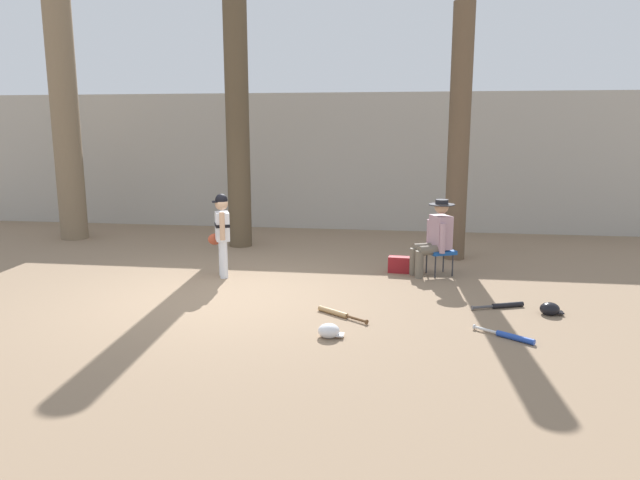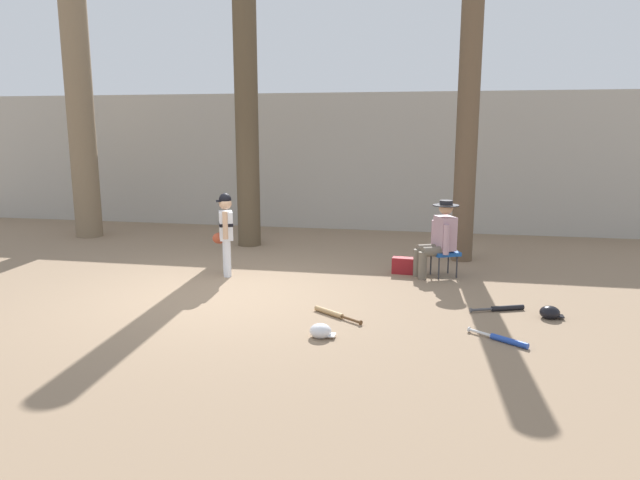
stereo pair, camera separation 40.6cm
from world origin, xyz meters
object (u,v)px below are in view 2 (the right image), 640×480
Objects in this scene: tree_far_left at (79,97)px; batting_helmet_white at (321,331)px; handbag_beside_stool at (403,265)px; bat_blue_youth at (504,340)px; bat_black_composite at (503,308)px; young_ballplayer at (225,229)px; tree_near_player at (247,129)px; bat_wood_tan at (332,313)px; folding_stool at (444,254)px; batting_helmet_black at (550,313)px; tree_behind_spectator at (466,145)px; seated_spectator at (439,236)px.

batting_helmet_white is at bearing -39.84° from tree_far_left.
handbag_beside_stool reaches higher than batting_helmet_white.
bat_blue_youth is (1.26, -2.87, -0.10)m from handbag_beside_stool.
handbag_beside_stool reaches higher than bat_black_composite.
bat_blue_youth and bat_black_composite have the same top height.
handbag_beside_stool is at bearing 13.48° from young_ballplayer.
bat_wood_tan is (2.39, -4.05, -2.23)m from tree_near_player.
handbag_beside_stool is at bearing 174.99° from folding_stool.
handbag_beside_stool is at bearing -16.16° from tree_far_left.
young_ballplayer is 4.30m from bat_black_composite.
batting_helmet_white is at bearing -103.31° from handbag_beside_stool.
young_ballplayer reaches higher than batting_helmet_black.
folding_stool is 1.56× the size of handbag_beside_stool.
tree_behind_spectator is at bearing 107.09° from batting_helmet_black.
folding_stool is at bearing -25.28° from tree_near_player.
bat_wood_tan is 2.20m from bat_black_composite.
batting_helmet_black is at bearing -44.96° from handbag_beside_stool.
young_ballplayer is at bearing -80.58° from tree_near_player.
young_ballplayer is at bearing -170.33° from seated_spectator.
tree_far_left is (-7.35, 2.07, 2.28)m from seated_spectator.
seated_spectator reaches higher than bat_blue_youth.
bat_black_composite is (0.83, -1.60, -0.61)m from seated_spectator.
tree_near_player is 6.73m from bat_blue_youth.
bat_blue_youth is at bearing -95.40° from bat_black_composite.
tree_near_player reaches higher than folding_stool.
batting_helmet_white is at bearing -173.46° from bat_blue_youth.
handbag_beside_stool is at bearing 135.04° from batting_helmet_black.
tree_far_left reaches higher than folding_stool.
tree_near_player is at bearing 153.67° from seated_spectator.
tree_far_left is at bearing 163.84° from handbag_beside_stool.
seated_spectator reaches higher than bat_black_composite.
folding_stool is (-0.32, -1.24, -1.64)m from tree_behind_spectator.
handbag_beside_stool is (-0.54, 0.10, -0.51)m from seated_spectator.
seated_spectator is (-0.41, -1.28, -1.36)m from tree_behind_spectator.
seated_spectator is at bearing 126.97° from batting_helmet_black.
handbag_beside_stool is 0.05× the size of tree_far_left.
batting_helmet_white reaches higher than batting_helmet_black.
seated_spectator reaches higher than folding_stool.
tree_behind_spectator is at bearing -5.83° from tree_far_left.
tree_near_player reaches higher than batting_helmet_black.
folding_stool is 0.29m from seated_spectator.
tree_far_left is 10.13× the size of bat_wood_tan.
folding_stool is 0.76× the size of bat_black_composite.
tree_far_left is (-7.76, 0.79, 0.92)m from tree_behind_spectator.
tree_far_left is (-6.80, 1.97, 2.79)m from handbag_beside_stool.
young_ballplayer is at bearing -153.53° from tree_behind_spectator.
young_ballplayer is 0.19× the size of tree_far_left.
young_ballplayer is at bearing 165.70° from bat_black_composite.
tree_behind_spectator reaches higher than bat_blue_youth.
bat_wood_tan is (-2.00, 0.53, 0.00)m from bat_blue_youth.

